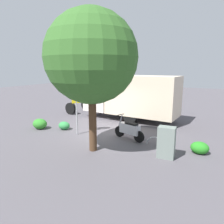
% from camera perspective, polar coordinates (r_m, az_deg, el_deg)
% --- Properties ---
extents(ground_plane, '(60.00, 60.00, 0.00)m').
position_cam_1_polar(ground_plane, '(11.55, -2.06, -5.66)').
color(ground_plane, '#4E4A50').
extents(box_truck_near, '(8.41, 2.72, 3.02)m').
position_cam_1_polar(box_truck_near, '(14.20, 5.00, 4.49)').
color(box_truck_near, black).
rests_on(box_truck_near, ground).
extents(motorcycle, '(1.77, 0.75, 1.20)m').
position_cam_1_polar(motorcycle, '(10.34, 4.84, -4.82)').
color(motorcycle, black).
rests_on(motorcycle, ground).
extents(stop_sign, '(0.71, 0.33, 2.95)m').
position_cam_1_polar(stop_sign, '(10.94, -9.89, 3.73)').
color(stop_sign, '#9E9EA3').
rests_on(stop_sign, ground).
extents(street_tree, '(3.74, 3.74, 5.80)m').
position_cam_1_polar(street_tree, '(8.53, -5.71, 14.69)').
color(street_tree, '#47301E').
rests_on(street_tree, ground).
extents(utility_cabinet, '(0.69, 0.48, 1.27)m').
position_cam_1_polar(utility_cabinet, '(8.52, 14.72, -8.12)').
color(utility_cabinet, slate).
rests_on(utility_cabinet, ground).
extents(bike_rack_hoop, '(0.85, 0.08, 0.85)m').
position_cam_1_polar(bike_rack_hoop, '(9.90, 11.75, -9.01)').
color(bike_rack_hoop, '#B7B7BC').
rests_on(bike_rack_hoop, ground).
extents(shrub_near_sign, '(0.88, 0.72, 0.60)m').
position_cam_1_polar(shrub_near_sign, '(12.87, -19.26, -3.10)').
color(shrub_near_sign, '#2E7E27').
rests_on(shrub_near_sign, ground).
extents(shrub_mid_verge, '(0.68, 0.56, 0.47)m').
position_cam_1_polar(shrub_mid_verge, '(12.35, -13.06, -3.66)').
color(shrub_mid_verge, '#2F8342').
rests_on(shrub_mid_verge, ground).
extents(shrub_by_tree, '(0.74, 0.61, 0.51)m').
position_cam_1_polar(shrub_by_tree, '(9.49, 23.02, -9.06)').
color(shrub_by_tree, '#267F20').
rests_on(shrub_by_tree, ground).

